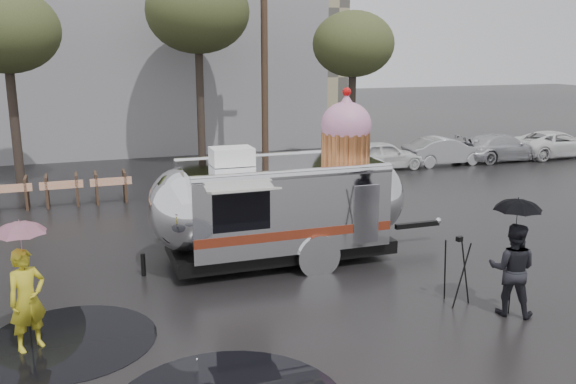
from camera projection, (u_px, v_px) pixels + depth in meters
name	position (u px, v px, depth m)	size (l,w,h in m)	color
ground	(353.00, 300.00, 12.21)	(120.00, 120.00, 0.00)	black
puddles	(163.00, 356.00, 10.00)	(5.73, 9.01, 0.01)	black
grey_building	(87.00, 17.00, 31.48)	(22.00, 12.00, 13.00)	slate
utility_pole	(264.00, 56.00, 24.81)	(1.60, 0.28, 9.00)	#473323
tree_left	(5.00, 31.00, 20.65)	(3.64, 3.64, 6.95)	#382D26
tree_mid	(197.00, 12.00, 24.53)	(4.20, 4.20, 8.03)	#382D26
tree_right	(353.00, 45.00, 24.92)	(3.36, 3.36, 6.42)	#382D26
barricade_row	(62.00, 190.00, 19.47)	(4.30, 0.80, 1.00)	#473323
parked_cars	(480.00, 146.00, 26.85)	(13.20, 1.90, 1.50)	silver
airstream_trailer	(284.00, 201.00, 14.26)	(7.67, 2.90, 4.13)	silver
person_left	(27.00, 300.00, 10.07)	(0.63, 0.42, 1.76)	gold
umbrella_pink	(21.00, 241.00, 9.84)	(1.03, 1.03, 2.25)	#CC849F
person_right	(512.00, 269.00, 11.41)	(0.86, 0.48, 1.79)	black
umbrella_black	(517.00, 217.00, 11.18)	(1.08, 1.08, 2.29)	black
tripod	(458.00, 265.00, 11.91)	(0.56, 0.56, 1.39)	black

